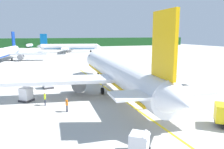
{
  "coord_description": "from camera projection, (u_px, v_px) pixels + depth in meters",
  "views": [
    {
      "loc": [
        -19.86,
        -14.24,
        9.67
      ],
      "look_at": [
        -8.42,
        16.97,
        3.65
      ],
      "focal_mm": 36.03,
      "sensor_mm": 36.0,
      "label": 1
    }
  ],
  "objects": [
    {
      "name": "ground",
      "position": [
        103.0,
        68.0,
        65.97
      ],
      "size": [
        240.0,
        320.0,
        0.2
      ],
      "primitive_type": "cube",
      "color": "#B7B5AD"
    },
    {
      "name": "distant_treeline",
      "position": [
        57.0,
        43.0,
        167.39
      ],
      "size": [
        216.0,
        6.0,
        6.58
      ],
      "primitive_type": "cube",
      "color": "#19471E",
      "rests_on": "ground"
    },
    {
      "name": "airliner_foreground",
      "position": [
        116.0,
        72.0,
        37.48
      ],
      "size": [
        34.58,
        41.74,
        11.9
      ],
      "color": "white",
      "rests_on": "ground"
    },
    {
      "name": "airliner_mid_apron",
      "position": [
        4.0,
        53.0,
        80.03
      ],
      "size": [
        30.72,
        36.98,
        10.6
      ],
      "color": "silver",
      "rests_on": "ground"
    },
    {
      "name": "airliner_far_taxiway",
      "position": [
        69.0,
        47.0,
        120.16
      ],
      "size": [
        33.56,
        27.99,
        9.72
      ],
      "color": "white",
      "rests_on": "ground"
    },
    {
      "name": "airliner_distant",
      "position": [
        35.0,
        45.0,
        163.23
      ],
      "size": [
        17.69,
        20.88,
        6.54
      ],
      "color": "silver",
      "rests_on": "ground"
    },
    {
      "name": "cargo_container_near",
      "position": [
        48.0,
        83.0,
        40.42
      ],
      "size": [
        1.9,
        1.9,
        1.91
      ],
      "color": "#333338",
      "rests_on": "ground"
    },
    {
      "name": "cargo_container_mid",
      "position": [
        26.0,
        95.0,
        32.54
      ],
      "size": [
        2.31,
        2.31,
        2.11
      ],
      "color": "#333338",
      "rests_on": "ground"
    },
    {
      "name": "cargo_container_far",
      "position": [
        139.0,
        144.0,
        18.28
      ],
      "size": [
        2.34,
        2.34,
        1.86
      ],
      "color": "#333338",
      "rests_on": "ground"
    },
    {
      "name": "crew_marshaller",
      "position": [
        148.0,
        101.0,
        29.02
      ],
      "size": [
        0.56,
        0.42,
        1.79
      ],
      "color": "#191E33",
      "rests_on": "ground"
    },
    {
      "name": "crew_loader_left",
      "position": [
        45.0,
        98.0,
        30.68
      ],
      "size": [
        0.3,
        0.62,
        1.79
      ],
      "color": "#191E33",
      "rests_on": "ground"
    },
    {
      "name": "crew_loader_right",
      "position": [
        67.0,
        104.0,
        28.13
      ],
      "size": [
        0.28,
        0.63,
        1.77
      ],
      "color": "#191E33",
      "rests_on": "ground"
    },
    {
      "name": "apron_guide_line",
      "position": [
        122.0,
        99.0,
        33.73
      ],
      "size": [
        0.3,
        60.0,
        0.01
      ],
      "primitive_type": "cube",
      "color": "yellow",
      "rests_on": "ground"
    }
  ]
}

